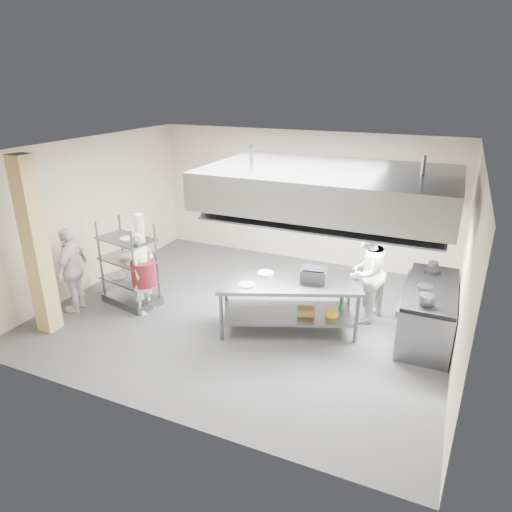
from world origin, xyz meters
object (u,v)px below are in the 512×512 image
at_px(stockpot, 424,290).
at_px(chef_head, 143,271).
at_px(chef_plating, 72,269).
at_px(cooking_range, 428,313).
at_px(griddle, 314,275).
at_px(pass_rack, 129,264).
at_px(island, 288,305).
at_px(chef_line, 366,272).

bearing_deg(stockpot, chef_head, -170.30).
xyz_separation_m(chef_plating, stockpot, (5.98, 1.27, 0.18)).
relative_size(cooking_range, stockpot, 8.69).
bearing_deg(griddle, cooking_range, 8.52).
distance_m(pass_rack, cooking_range, 5.41).
bearing_deg(island, cooking_range, -3.51).
height_order(chef_line, griddle, chef_line).
bearing_deg(chef_head, stockpot, -83.96).
height_order(griddle, stockpot, griddle).
relative_size(pass_rack, chef_head, 1.00).
bearing_deg(cooking_range, chef_line, 174.11).
bearing_deg(stockpot, pass_rack, -172.90).
height_order(island, pass_rack, pass_rack).
bearing_deg(chef_line, cooking_range, 102.00).
relative_size(pass_rack, chef_line, 0.88).
height_order(chef_head, chef_line, chef_line).
bearing_deg(pass_rack, stockpot, 19.11).
distance_m(chef_head, chef_plating, 1.32).
height_order(cooking_range, chef_line, chef_line).
height_order(chef_line, chef_plating, chef_line).
relative_size(chef_head, chef_line, 0.88).
bearing_deg(stockpot, island, -170.33).
xyz_separation_m(cooking_range, chef_head, (-4.85, -1.19, 0.39)).
distance_m(cooking_range, chef_head, 5.00).
xyz_separation_m(chef_line, chef_plating, (-4.98, -1.76, -0.11)).
bearing_deg(griddle, stockpot, -2.50).
height_order(pass_rack, griddle, pass_rack).
distance_m(griddle, stockpot, 1.74).
height_order(chef_head, stockpot, chef_head).
bearing_deg(pass_rack, cooking_range, 22.99).
bearing_deg(island, chef_plating, 171.20).
height_order(island, chef_head, chef_head).
height_order(pass_rack, chef_head, same).
bearing_deg(island, stockpot, -12.31).
relative_size(island, stockpot, 10.23).
bearing_deg(chef_plating, chef_line, 93.53).
bearing_deg(pass_rack, chef_head, -7.97).
relative_size(island, chef_line, 1.29).
height_order(pass_rack, cooking_range, pass_rack).
bearing_deg(chef_plating, island, 87.24).
bearing_deg(chef_plating, stockpot, 86.01).
relative_size(chef_plating, griddle, 3.87).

